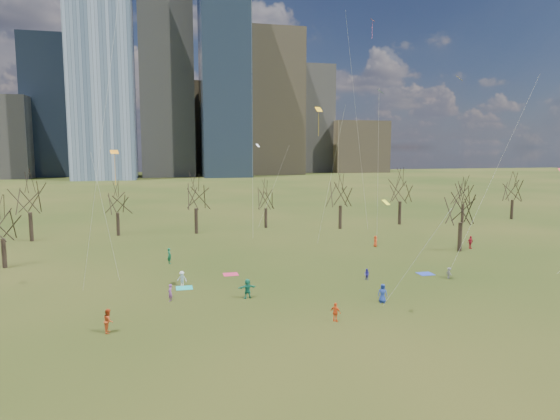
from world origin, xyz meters
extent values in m
plane|color=black|center=(0.00, 0.00, 0.00)|extent=(500.00, 500.00, 0.00)
cube|color=slate|center=(-35.00, 190.00, 59.00)|extent=(26.00, 26.00, 118.00)
cube|color=slate|center=(-8.00, 205.00, 47.50)|extent=(24.00, 24.00, 95.00)
cube|color=#384C66|center=(18.00, 195.00, 52.50)|extent=(22.00, 22.00, 105.00)
cube|color=#726347|center=(45.00, 215.00, 36.00)|extent=(28.00, 28.00, 72.00)
cube|color=#384C66|center=(-60.00, 220.00, 32.50)|extent=(25.00, 25.00, 65.00)
cube|color=slate|center=(70.00, 230.00, 29.00)|extent=(22.00, 22.00, 58.00)
cube|color=#726347|center=(5.00, 240.00, 24.00)|extent=(30.00, 30.00, 48.00)
cube|color=#726347|center=(95.00, 225.00, 14.00)|extent=(30.00, 28.00, 28.00)
cylinder|color=black|center=(-31.00, 39.00, 2.14)|extent=(0.55, 0.55, 4.28)
cylinder|color=black|center=(-19.00, 41.00, 1.80)|extent=(0.52, 0.52, 3.60)
cylinder|color=black|center=(-7.00, 40.00, 2.02)|extent=(0.54, 0.54, 4.05)
cylinder|color=black|center=(5.00, 43.00, 1.69)|extent=(0.51, 0.51, 3.38)
cylinder|color=black|center=(17.00, 39.00, 1.98)|extent=(0.54, 0.54, 3.96)
cylinder|color=black|center=(29.00, 41.00, 2.07)|extent=(0.54, 0.54, 4.14)
cylinder|color=black|center=(41.00, 40.00, 1.75)|extent=(0.52, 0.52, 3.51)
cylinder|color=black|center=(53.00, 42.00, 1.87)|extent=(0.53, 0.53, 3.74)
cylinder|color=black|center=(-30.00, 22.00, 1.69)|extent=(0.51, 0.51, 3.38)
cylinder|color=black|center=(26.00, 18.00, 1.91)|extent=(0.53, 0.53, 3.83)
cube|color=teal|center=(-10.44, 8.73, 0.01)|extent=(1.60, 1.50, 0.03)
cube|color=#2338A6|center=(15.38, 8.13, 0.01)|extent=(1.60, 1.50, 0.03)
cube|color=#BF264A|center=(-5.30, 12.89, 0.01)|extent=(1.60, 1.50, 0.03)
imported|color=#223B93|center=(6.42, -0.12, 0.85)|extent=(0.98, 0.82, 1.70)
imported|color=#C6481C|center=(-16.48, -1.97, 0.90)|extent=(0.72, 0.90, 1.81)
imported|color=slate|center=(16.77, 5.82, 0.59)|extent=(0.51, 0.80, 1.18)
imported|color=#FB5C1B|center=(0.70, -3.76, 0.77)|extent=(0.87, 0.93, 1.54)
imported|color=#1B7B60|center=(-4.99, 3.99, 0.91)|extent=(1.74, 0.72, 1.82)
imported|color=#894992|center=(-11.87, 4.81, 0.77)|extent=(0.57, 0.66, 1.54)
imported|color=#2C25A3|center=(8.13, 7.29, 0.60)|extent=(0.65, 0.71, 1.19)
imported|color=silver|center=(-10.62, 9.50, 0.76)|extent=(1.13, 0.92, 1.52)
imported|color=red|center=(28.39, 19.12, 0.87)|extent=(1.10, 0.69, 1.74)
imported|color=red|center=(16.34, 23.32, 0.76)|extent=(0.50, 0.75, 1.52)
imported|color=#166542|center=(-11.63, 19.69, 0.94)|extent=(0.67, 0.80, 1.87)
plane|color=orange|center=(-16.39, 7.82, 13.28)|extent=(1.15, 1.09, 0.35)
cylinder|color=silver|center=(-17.18, 6.09, 7.34)|extent=(1.60, 3.49, 11.88)
cylinder|color=orange|center=(-16.39, 7.82, 11.63)|extent=(0.04, 0.04, 2.70)
plane|color=yellow|center=(16.14, 4.55, 20.38)|extent=(0.99, 1.04, 0.53)
cylinder|color=silver|center=(18.78, 2.22, 10.89)|extent=(5.29, 4.68, 18.98)
cylinder|color=silver|center=(-16.39, 0.75, 16.19)|extent=(5.68, 8.84, 29.59)
cylinder|color=silver|center=(-0.84, 23.53, 19.17)|extent=(1.02, 5.54, 35.54)
plane|color=green|center=(15.25, 20.45, 20.75)|extent=(1.21, 1.30, 0.63)
cylinder|color=silver|center=(14.22, 18.44, 11.07)|extent=(2.08, 4.05, 19.35)
plane|color=gold|center=(7.17, 21.00, 18.43)|extent=(1.17, 0.98, 0.64)
cylinder|color=silver|center=(7.61, 17.50, 9.91)|extent=(0.89, 7.01, 17.03)
cylinder|color=gold|center=(7.17, 21.00, 16.60)|extent=(0.04, 0.04, 3.00)
plane|color=#FFFA28|center=(4.24, -4.83, 9.53)|extent=(0.80, 0.75, 0.36)
cylinder|color=silver|center=(5.64, -7.06, 5.46)|extent=(2.81, 4.48, 8.14)
plane|color=#FF5D9B|center=(17.93, 29.59, 31.86)|extent=(0.88, 0.94, 0.42)
cylinder|color=silver|center=(15.04, 27.45, 16.63)|extent=(5.81, 4.30, 30.47)
cylinder|color=#FF5D9B|center=(17.93, 29.59, 30.44)|extent=(0.04, 0.04, 2.40)
plane|color=white|center=(2.07, 34.90, 13.98)|extent=(0.87, 0.84, 0.50)
cylinder|color=silver|center=(3.92, 32.58, 7.69)|extent=(3.72, 4.66, 12.59)
camera|label=1|loc=(-12.49, -39.62, 13.68)|focal=32.00mm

